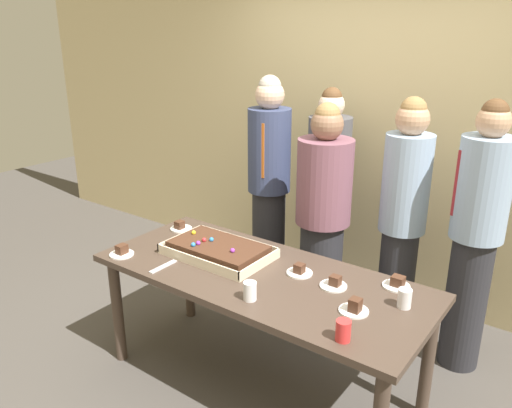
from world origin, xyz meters
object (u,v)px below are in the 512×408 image
(person_green_shirt_behind, at_px, (476,236))
(drink_cup_far_end, at_px, (250,291))
(plated_slice_near_right, at_px, (122,252))
(plated_slice_far_left, at_px, (397,283))
(person_serving_front, at_px, (323,221))
(plated_slice_far_right, at_px, (354,308))
(person_left_edge_reaching, at_px, (327,196))
(plated_slice_center_back, at_px, (299,271))
(person_far_right_suit, at_px, (402,220))
(drink_cup_middle, at_px, (343,331))
(person_striped_tie_right, at_px, (269,187))
(cake_server_utensil, at_px, (163,267))
(plated_slice_near_left, at_px, (181,227))
(plated_slice_center_front, at_px, (334,284))
(party_table, at_px, (260,287))
(sheet_cake, at_px, (218,250))
(drink_cup_nearest, at_px, (405,298))

(person_green_shirt_behind, bearing_deg, drink_cup_far_end, 21.47)
(plated_slice_near_right, bearing_deg, plated_slice_far_left, 21.95)
(person_serving_front, bearing_deg, plated_slice_far_right, 63.99)
(person_left_edge_reaching, bearing_deg, plated_slice_far_right, 41.75)
(plated_slice_center_back, bearing_deg, plated_slice_far_right, -23.62)
(person_far_right_suit, bearing_deg, drink_cup_middle, 51.25)
(person_striped_tie_right, bearing_deg, person_left_edge_reaching, 103.50)
(drink_cup_middle, bearing_deg, cake_server_utensil, 178.30)
(plated_slice_near_left, xyz_separation_m, plated_slice_center_front, (1.25, -0.10, 0.00))
(plated_slice_near_right, bearing_deg, drink_cup_far_end, 2.14)
(party_table, height_order, cake_server_utensil, cake_server_utensil)
(person_striped_tie_right, bearing_deg, drink_cup_middle, 30.48)
(person_serving_front, bearing_deg, person_striped_tie_right, -82.63)
(plated_slice_near_right, relative_size, plated_slice_far_left, 1.00)
(party_table, distance_m, person_far_right_suit, 1.09)
(cake_server_utensil, xyz_separation_m, person_serving_front, (0.49, 1.02, 0.08))
(drink_cup_far_end, xyz_separation_m, person_far_right_suit, (0.33, 1.24, 0.08))
(sheet_cake, distance_m, person_serving_front, 0.78)
(sheet_cake, xyz_separation_m, person_striped_tie_right, (-0.24, 0.89, 0.13))
(drink_cup_middle, height_order, person_green_shirt_behind, person_green_shirt_behind)
(sheet_cake, bearing_deg, drink_cup_far_end, -33.01)
(drink_cup_nearest, xyz_separation_m, person_far_right_suit, (-0.34, 0.84, 0.08))
(plated_slice_near_left, height_order, person_serving_front, person_serving_front)
(plated_slice_near_right, relative_size, drink_cup_far_end, 1.50)
(plated_slice_far_right, height_order, person_far_right_suit, person_far_right_suit)
(plated_slice_far_right, bearing_deg, drink_cup_middle, -75.65)
(sheet_cake, distance_m, plated_slice_near_right, 0.60)
(plated_slice_near_right, height_order, plated_slice_far_right, plated_slice_far_right)
(person_green_shirt_behind, height_order, person_striped_tie_right, person_striped_tie_right)
(cake_server_utensil, relative_size, person_green_shirt_behind, 0.12)
(person_striped_tie_right, bearing_deg, plated_slice_far_left, 48.80)
(party_table, bearing_deg, person_serving_front, 90.91)
(plated_slice_near_right, bearing_deg, plated_slice_center_back, 23.03)
(person_striped_tie_right, bearing_deg, drink_cup_far_end, 15.74)
(person_far_right_suit, bearing_deg, plated_slice_center_front, 38.42)
(plated_slice_center_front, xyz_separation_m, person_left_edge_reaching, (-0.62, 1.04, 0.10))
(plated_slice_far_left, bearing_deg, cake_server_utensil, -154.01)
(plated_slice_far_left, distance_m, plated_slice_center_front, 0.34)
(plated_slice_far_right, xyz_separation_m, person_left_edge_reaching, (-0.82, 1.21, 0.09))
(cake_server_utensil, bearing_deg, party_table, 28.55)
(plated_slice_far_right, relative_size, person_serving_front, 0.09)
(plated_slice_near_left, bearing_deg, drink_cup_far_end, -26.40)
(plated_slice_far_left, relative_size, person_far_right_suit, 0.09)
(party_table, xyz_separation_m, plated_slice_far_left, (0.69, 0.31, 0.11))
(plated_slice_center_back, distance_m, drink_cup_middle, 0.66)
(plated_slice_far_right, height_order, person_green_shirt_behind, person_green_shirt_behind)
(plated_slice_near_right, xyz_separation_m, cake_server_utensil, (0.33, 0.03, -0.02))
(drink_cup_nearest, distance_m, cake_server_utensil, 1.37)
(plated_slice_near_left, bearing_deg, plated_slice_far_left, 3.76)
(person_green_shirt_behind, distance_m, person_striped_tie_right, 1.52)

